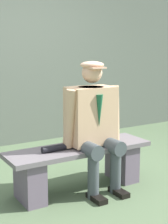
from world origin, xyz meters
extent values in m
plane|color=#546A49|center=(0.00, 0.00, 0.00)|extent=(30.00, 30.00, 0.00)
cube|color=slate|center=(0.00, 0.00, 0.43)|extent=(1.50, 0.44, 0.05)
cube|color=slate|center=(-0.54, 0.00, 0.20)|extent=(0.19, 0.38, 0.41)
cube|color=slate|center=(0.54, 0.00, 0.20)|extent=(0.19, 0.38, 0.41)
cube|color=tan|center=(-0.13, 0.00, 0.76)|extent=(0.47, 0.30, 0.58)
cylinder|color=#1E2338|center=(-0.13, 0.00, 1.02)|extent=(0.26, 0.26, 0.06)
cone|color=#195938|center=(-0.13, 0.15, 0.83)|extent=(0.07, 0.07, 0.32)
sphere|color=#DBAD8C|center=(-0.13, 0.02, 1.19)|extent=(0.20, 0.20, 0.20)
ellipsoid|color=#DCAC8B|center=(-0.13, 0.02, 1.27)|extent=(0.23, 0.23, 0.07)
cube|color=#DCAC8B|center=(-0.13, 0.11, 1.24)|extent=(0.16, 0.09, 0.02)
cylinder|color=#434C4F|center=(-0.26, 0.13, 0.47)|extent=(0.15, 0.42, 0.15)
cylinder|color=#434C4F|center=(-0.26, 0.26, 0.23)|extent=(0.11, 0.11, 0.47)
cube|color=black|center=(-0.26, 0.32, 0.03)|extent=(0.10, 0.24, 0.05)
cylinder|color=tan|center=(-0.40, 0.04, 0.76)|extent=(0.10, 0.13, 0.58)
cylinder|color=#434C4F|center=(0.00, 0.13, 0.47)|extent=(0.15, 0.42, 0.15)
cylinder|color=#434C4F|center=(0.00, 0.26, 0.23)|extent=(0.11, 0.11, 0.47)
cube|color=black|center=(0.00, 0.32, 0.03)|extent=(0.10, 0.24, 0.05)
cylinder|color=tan|center=(0.13, 0.04, 0.76)|extent=(0.12, 0.19, 0.59)
cylinder|color=black|center=(0.28, 0.01, 0.48)|extent=(0.27, 0.07, 0.06)
cube|color=#5D665B|center=(0.00, -2.07, 1.30)|extent=(12.00, 0.24, 2.59)
camera|label=1|loc=(1.67, 2.83, 1.42)|focal=54.41mm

